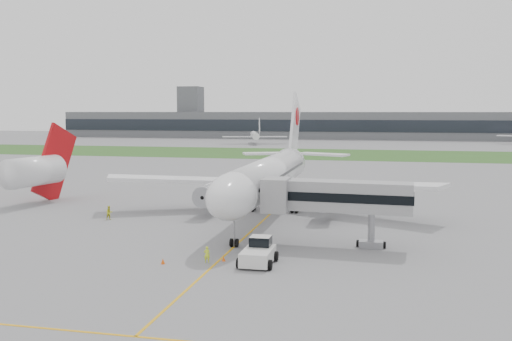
% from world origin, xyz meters
% --- Properties ---
extents(ground, '(600.00, 600.00, 0.00)m').
position_xyz_m(ground, '(0.00, 0.00, 0.00)').
color(ground, slate).
rests_on(ground, ground).
extents(apron_markings, '(70.00, 70.00, 0.04)m').
position_xyz_m(apron_markings, '(0.00, -5.00, 0.00)').
color(apron_markings, gold).
rests_on(apron_markings, ground).
extents(grass_strip, '(600.00, 50.00, 0.02)m').
position_xyz_m(grass_strip, '(0.00, 120.00, 0.01)').
color(grass_strip, '#335620').
rests_on(grass_strip, ground).
extents(terminal_building, '(320.00, 22.30, 14.00)m').
position_xyz_m(terminal_building, '(0.00, 229.87, 7.00)').
color(terminal_building, slate).
rests_on(terminal_building, ground).
extents(control_tower, '(12.00, 12.00, 56.00)m').
position_xyz_m(control_tower, '(-90.00, 232.00, 0.00)').
color(control_tower, slate).
rests_on(control_tower, ground).
extents(airliner, '(48.13, 53.95, 17.88)m').
position_xyz_m(airliner, '(0.00, 4.87, 5.66)').
color(airliner, white).
rests_on(airliner, ground).
extents(pushback_tug, '(3.29, 4.83, 2.46)m').
position_xyz_m(pushback_tug, '(4.00, -21.02, 1.13)').
color(pushback_tug, silver).
rests_on(pushback_tug, ground).
extents(jet_bridge, '(15.89, 4.53, 7.30)m').
position_xyz_m(jet_bridge, '(10.15, -12.58, 5.40)').
color(jet_bridge, gray).
rests_on(jet_bridge, ground).
extents(safety_cone_left, '(0.40, 0.40, 0.55)m').
position_xyz_m(safety_cone_left, '(-4.86, -23.11, 0.27)').
color(safety_cone_left, '#F7560D').
rests_on(safety_cone_left, ground).
extents(safety_cone_right, '(0.36, 0.36, 0.50)m').
position_xyz_m(safety_cone_right, '(0.50, -20.87, 0.25)').
color(safety_cone_right, '#F7560D').
rests_on(safety_cone_right, ground).
extents(ground_crew_near, '(0.65, 0.49, 1.62)m').
position_xyz_m(ground_crew_near, '(-0.90, -21.79, 0.81)').
color(ground_crew_near, '#DFFE2A').
rests_on(ground_crew_near, ground).
extents(ground_crew_far, '(1.13, 1.15, 1.87)m').
position_xyz_m(ground_crew_far, '(-20.18, -3.83, 0.94)').
color(ground_crew_far, yellow).
rests_on(ground_crew_far, ground).
extents(neighbor_aircraft, '(6.26, 16.50, 13.33)m').
position_xyz_m(neighbor_aircraft, '(-37.39, 5.97, 5.28)').
color(neighbor_aircraft, '#B40A0F').
rests_on(neighbor_aircraft, ground).
extents(distant_aircraft_left, '(34.22, 31.87, 10.92)m').
position_xyz_m(distant_aircraft_left, '(-40.02, 172.91, 0.00)').
color(distant_aircraft_left, white).
rests_on(distant_aircraft_left, ground).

